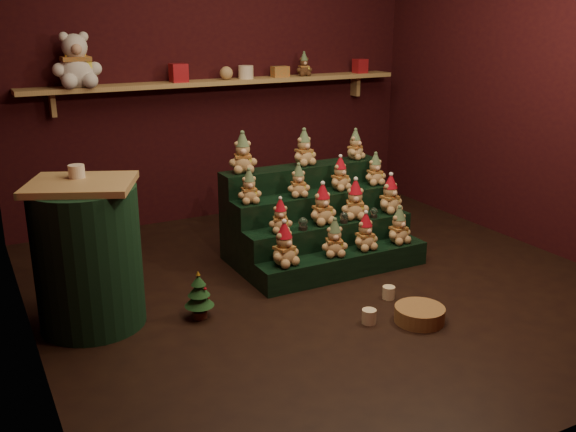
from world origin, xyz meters
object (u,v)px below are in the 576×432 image
white_bear (75,53)px  snow_globe_b (344,217)px  snow_globe_a (303,224)px  mug_right (389,293)px  snow_globe_c (374,213)px  side_table (88,255)px  riser_tier_front (344,264)px  wicker_basket (420,314)px  mini_christmas_tree (199,295)px  brown_bear (304,64)px  mug_left (369,316)px

white_bear → snow_globe_b: bearing=-43.3°
snow_globe_a → mug_right: (0.32, -0.66, -0.36)m
snow_globe_c → side_table: 2.22m
riser_tier_front → snow_globe_c: snow_globe_c is taller
snow_globe_c → wicker_basket: 1.15m
mini_christmas_tree → side_table: bearing=158.9°
mini_christmas_tree → wicker_basket: (1.23, -0.72, -0.11)m
riser_tier_front → side_table: 1.89m
snow_globe_b → side_table: (-1.94, -0.08, 0.06)m
mug_right → white_bear: size_ratio=0.16×
side_table → mini_christmas_tree: bearing=2.9°
mug_right → snow_globe_c: bearing=64.1°
side_table → mug_right: side_table is taller
snow_globe_c → wicker_basket: (-0.35, -1.04, -0.35)m
snow_globe_a → white_bear: size_ratio=0.17×
side_table → mini_christmas_tree: side_table is taller
riser_tier_front → brown_bear: size_ratio=6.38×
wicker_basket → brown_bear: size_ratio=1.48×
snow_globe_b → white_bear: bearing=135.4°
riser_tier_front → mug_right: bearing=-84.3°
mini_christmas_tree → snow_globe_a: bearing=18.7°
side_table → brown_bear: brown_bear is taller
snow_globe_a → snow_globe_c: 0.64m
side_table → brown_bear: size_ratio=4.30×
riser_tier_front → wicker_basket: size_ratio=4.33×
snow_globe_a → mug_right: size_ratio=1.09×
side_table → mini_christmas_tree: size_ratio=2.86×
snow_globe_c → mug_left: 1.17m
brown_bear → wicker_basket: bearing=-93.0°
mini_christmas_tree → mug_right: (1.27, -0.34, -0.12)m
snow_globe_b → mug_left: 1.04m
snow_globe_c → mug_right: snow_globe_c is taller
snow_globe_a → mug_right: bearing=-64.0°
snow_globe_c → mini_christmas_tree: bearing=-168.6°
snow_globe_a → snow_globe_c: size_ratio=1.18×
side_table → mug_left: (1.56, -0.82, -0.42)m
mug_right → side_table: bearing=163.0°
wicker_basket → white_bear: (-1.53, 2.62, 1.55)m
snow_globe_c → wicker_basket: snow_globe_c is taller
snow_globe_a → mini_christmas_tree: bearing=-161.3°
wicker_basket → brown_bear: 3.02m
mug_right → brown_bear: (0.56, 2.24, 1.39)m
white_bear → snow_globe_c: bearing=-38.7°
riser_tier_front → snow_globe_c: 0.51m
snow_globe_a → white_bear: (-1.24, 1.58, 1.19)m
mug_right → wicker_basket: (-0.03, -0.38, 0.01)m
mini_christmas_tree → wicker_basket: 1.43m
riser_tier_front → snow_globe_a: size_ratio=14.58×
riser_tier_front → white_bear: (-1.52, 1.74, 1.51)m
white_bear → side_table: bearing=-100.0°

